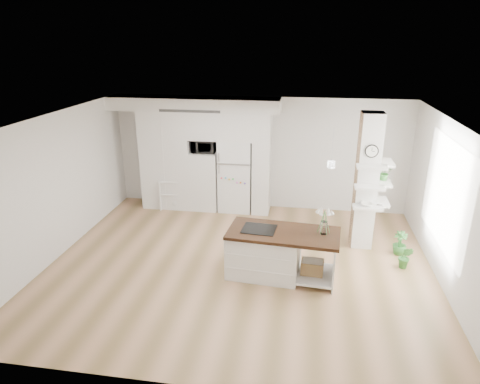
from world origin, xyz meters
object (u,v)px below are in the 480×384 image
object	(u,v)px
floor_plant_a	(405,257)
bookshelf	(174,196)
kitchen_island	(271,251)
refrigerator	(236,175)

from	to	relation	value
floor_plant_a	bookshelf	bearing A→B (deg)	156.83
kitchen_island	bookshelf	bearing A→B (deg)	138.47
refrigerator	bookshelf	bearing A→B (deg)	-173.21
floor_plant_a	kitchen_island	bearing A→B (deg)	-166.37
refrigerator	floor_plant_a	bearing A→B (deg)	-33.49
refrigerator	floor_plant_a	world-z (taller)	refrigerator
refrigerator	floor_plant_a	size ratio (longest dim) A/B	3.89
kitchen_island	bookshelf	world-z (taller)	kitchen_island
kitchen_island	refrigerator	bearing A→B (deg)	115.64
refrigerator	kitchen_island	xyz separation A→B (m)	(1.11, -2.92, -0.43)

